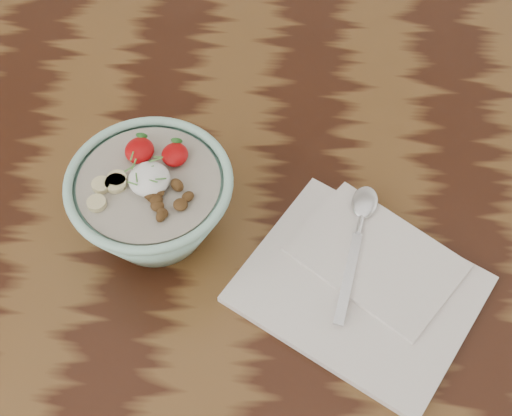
# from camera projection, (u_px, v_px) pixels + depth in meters

# --- Properties ---
(table) EXTENTS (1.60, 0.90, 0.75)m
(table) POSITION_uv_depth(u_px,v_px,m) (302.00, 250.00, 0.98)
(table) COLOR black
(table) RESTS_ON ground
(breakfast_bowl) EXTENTS (0.19, 0.19, 0.13)m
(breakfast_bowl) POSITION_uv_depth(u_px,v_px,m) (153.00, 202.00, 0.84)
(breakfast_bowl) COLOR #9ED5C0
(breakfast_bowl) RESTS_ON table
(napkin) EXTENTS (0.33, 0.31, 0.02)m
(napkin) POSITION_uv_depth(u_px,v_px,m) (363.00, 282.00, 0.84)
(napkin) COLOR white
(napkin) RESTS_ON table
(spoon) EXTENTS (0.06, 0.20, 0.01)m
(spoon) POSITION_uv_depth(u_px,v_px,m) (361.00, 220.00, 0.88)
(spoon) COLOR silver
(spoon) RESTS_ON napkin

